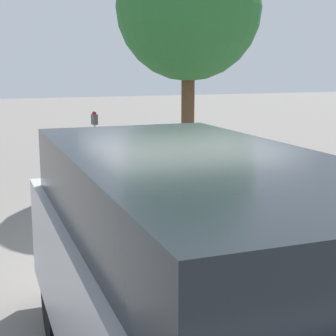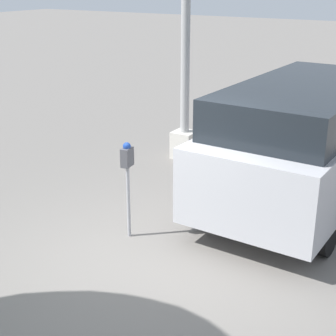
{
  "view_description": "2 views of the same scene",
  "coord_description": "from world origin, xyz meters",
  "px_view_note": "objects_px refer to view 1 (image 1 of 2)",
  "views": [
    {
      "loc": [
        6.24,
        -2.82,
        2.58
      ],
      "look_at": [
        0.67,
        -0.53,
        1.41
      ],
      "focal_mm": 55.0,
      "sensor_mm": 36.0,
      "label": 1
    },
    {
      "loc": [
        -4.7,
        -3.44,
        3.48
      ],
      "look_at": [
        0.79,
        -0.1,
        1.08
      ],
      "focal_mm": 55.0,
      "sensor_mm": 36.0,
      "label": 2
    }
  ],
  "objects_px": {
    "parking_meter_far": "(95,127)",
    "parked_van": "(199,275)",
    "parking_meter_near": "(235,190)",
    "street_tree": "(189,8)"
  },
  "relations": [
    {
      "from": "parking_meter_far",
      "to": "parked_van",
      "type": "bearing_deg",
      "value": -17.85
    },
    {
      "from": "parked_van",
      "to": "parking_meter_far",
      "type": "bearing_deg",
      "value": 172.12
    },
    {
      "from": "parking_meter_near",
      "to": "parking_meter_far",
      "type": "height_order",
      "value": "parking_meter_far"
    },
    {
      "from": "parking_meter_near",
      "to": "parked_van",
      "type": "xyz_separation_m",
      "value": [
        2.44,
        -1.69,
        0.05
      ]
    },
    {
      "from": "street_tree",
      "to": "parking_meter_near",
      "type": "bearing_deg",
      "value": -18.03
    },
    {
      "from": "parking_meter_far",
      "to": "street_tree",
      "type": "xyz_separation_m",
      "value": [
        1.78,
        1.78,
        2.78
      ]
    },
    {
      "from": "parking_meter_near",
      "to": "parked_van",
      "type": "relative_size",
      "value": 0.29
    },
    {
      "from": "parking_meter_far",
      "to": "parked_van",
      "type": "xyz_separation_m",
      "value": [
        9.49,
        -1.63,
        -0.03
      ]
    },
    {
      "from": "parking_meter_near",
      "to": "street_tree",
      "type": "height_order",
      "value": "street_tree"
    },
    {
      "from": "parking_meter_near",
      "to": "parked_van",
      "type": "height_order",
      "value": "parked_van"
    }
  ]
}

